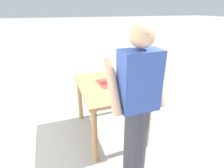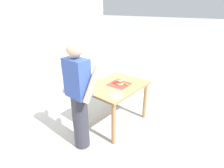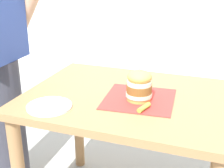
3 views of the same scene
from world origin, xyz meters
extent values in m
plane|color=#9E9E99|center=(0.00, 0.00, 0.00)|extent=(80.00, 80.00, 0.00)
cube|color=#9E7247|center=(0.00, 0.00, 0.77)|extent=(0.84, 1.10, 0.04)
cylinder|color=#9E7247|center=(-0.36, -0.49, 0.38)|extent=(0.07, 0.07, 0.75)
cylinder|color=#9E7247|center=(0.36, -0.49, 0.38)|extent=(0.07, 0.07, 0.75)
cylinder|color=#9E7247|center=(-0.36, 0.49, 0.38)|extent=(0.07, 0.07, 0.75)
cylinder|color=#9E7247|center=(0.36, 0.49, 0.38)|extent=(0.07, 0.07, 0.75)
cube|color=red|center=(-0.04, -0.06, 0.80)|extent=(0.38, 0.38, 0.00)
cylinder|color=gold|center=(-0.05, -0.06, 0.81)|extent=(0.12, 0.12, 0.02)
cylinder|color=beige|center=(-0.05, -0.06, 0.83)|extent=(0.13, 0.13, 0.02)
cylinder|color=brown|center=(-0.05, -0.06, 0.86)|extent=(0.13, 0.13, 0.04)
cylinder|color=beige|center=(-0.05, -0.06, 0.89)|extent=(0.13, 0.13, 0.02)
ellipsoid|color=gold|center=(-0.05, -0.06, 0.92)|extent=(0.12, 0.12, 0.07)
cylinder|color=#D1B77F|center=(-0.05, -0.06, 0.96)|extent=(0.00, 0.00, 0.05)
cylinder|color=#8EA83D|center=(-0.16, -0.12, 0.81)|extent=(0.09, 0.05, 0.02)
cylinder|color=white|center=(-0.28, 0.32, 0.80)|extent=(0.22, 0.22, 0.01)
cylinder|color=silver|center=(-0.29, 0.32, 0.81)|extent=(0.04, 0.17, 0.01)
cylinder|color=silver|center=(-0.26, 0.32, 0.81)|extent=(0.03, 0.17, 0.01)
cylinder|color=#33333D|center=(0.01, 0.85, 0.45)|extent=(0.24, 0.24, 0.90)
cube|color=#334C9E|center=(0.01, 0.85, 1.18)|extent=(0.36, 0.22, 0.56)
sphere|color=tan|center=(0.01, 0.85, 1.58)|extent=(0.22, 0.22, 0.22)
cylinder|color=tan|center=(-0.22, 0.79, 1.13)|extent=(0.09, 0.34, 0.50)
cylinder|color=tan|center=(0.24, 0.79, 1.13)|extent=(0.09, 0.34, 0.50)
camera|label=1|loc=(0.73, 2.12, 1.77)|focal=28.00mm
camera|label=2|loc=(-1.80, 2.26, 2.08)|focal=28.00mm
camera|label=3|loc=(-1.47, -0.43, 1.44)|focal=50.00mm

